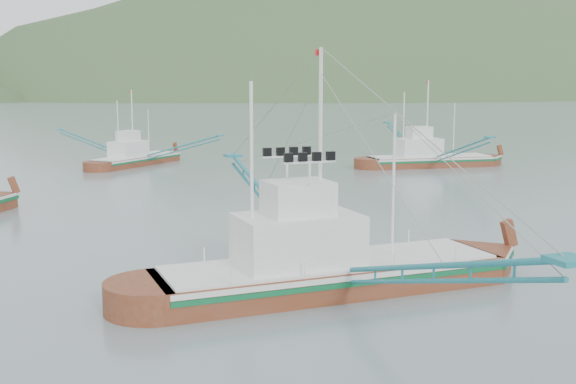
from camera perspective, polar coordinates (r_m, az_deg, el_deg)
name	(u,v)px	position (r m, az deg, el deg)	size (l,w,h in m)	color
ground	(332,274)	(35.35, 3.49, -6.52)	(1200.00, 1200.00, 0.00)	slate
main_boat	(325,255)	(32.21, 2.94, -4.99)	(15.83, 28.58, 11.56)	#632B14
bg_boat_far	(135,148)	(82.64, -11.99, 3.43)	(18.10, 18.90, 9.01)	#632B14
bg_boat_right	(429,153)	(80.87, 11.05, 3.05)	(14.18, 25.01, 10.16)	#632B14
headland_right	(390,95)	(526.53, 8.03, 7.63)	(684.00, 432.00, 306.00)	#355129
ridge_distant	(71,93)	(592.76, -16.78, 7.46)	(960.00, 400.00, 240.00)	slate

